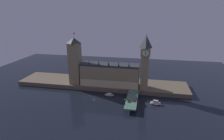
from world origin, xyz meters
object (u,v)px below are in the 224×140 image
at_px(street_lamp_mid, 137,96).
at_px(car_southbound_lead, 134,101).
at_px(pedestrian_mid_walk, 137,98).
at_px(boat_upstream, 109,95).
at_px(clock_tower, 145,61).
at_px(car_northbound_trail, 129,101).
at_px(boat_downstream, 156,103).
at_px(pedestrian_far_rail, 128,95).
at_px(street_lamp_far, 128,89).
at_px(car_northbound_lead, 130,94).
at_px(street_lamp_near, 125,101).
at_px(victoria_tower, 75,61).

bearing_deg(street_lamp_mid, car_southbound_lead, -119.28).
relative_size(pedestrian_mid_walk, boat_upstream, 0.15).
relative_size(clock_tower, boat_upstream, 5.58).
height_order(car_northbound_trail, boat_downstream, car_northbound_trail).
xyz_separation_m(pedestrian_mid_walk, pedestrian_far_rail, (-10.44, 5.99, 0.03)).
relative_size(car_southbound_lead, street_lamp_far, 0.54).
distance_m(pedestrian_mid_walk, pedestrian_far_rail, 12.03).
relative_size(car_northbound_lead, pedestrian_mid_walk, 2.53).
height_order(pedestrian_far_rail, street_lamp_far, street_lamp_far).
xyz_separation_m(car_northbound_lead, pedestrian_far_rail, (-2.61, -2.31, 0.31)).
height_order(car_southbound_lead, street_lamp_near, street_lamp_near).
bearing_deg(clock_tower, victoria_tower, 178.47).
xyz_separation_m(street_lamp_mid, boat_upstream, (-33.30, 13.20, -8.10)).
distance_m(street_lamp_far, boat_downstream, 33.98).
distance_m(car_northbound_trail, car_southbound_lead, 5.64).
relative_size(car_southbound_lead, boat_downstream, 0.33).
height_order(car_northbound_trail, pedestrian_mid_walk, pedestrian_mid_walk).
distance_m(victoria_tower, street_lamp_near, 88.77).
height_order(car_northbound_trail, boat_upstream, car_northbound_trail).
bearing_deg(boat_downstream, car_southbound_lead, -160.98).
height_order(victoria_tower, car_northbound_lead, victoria_tower).
height_order(car_northbound_lead, street_lamp_far, street_lamp_far).
height_order(car_northbound_lead, street_lamp_near, street_lamp_near).
bearing_deg(clock_tower, pedestrian_far_rail, -125.28).
bearing_deg(street_lamp_near, pedestrian_far_rail, 88.98).
bearing_deg(car_northbound_trail, street_lamp_near, -112.63).
bearing_deg(street_lamp_mid, victoria_tower, 157.77).
height_order(car_southbound_lead, street_lamp_far, street_lamp_far).
distance_m(car_southbound_lead, pedestrian_far_rail, 15.24).
bearing_deg(car_northbound_trail, car_southbound_lead, 22.24).
bearing_deg(street_lamp_mid, pedestrian_mid_walk, 103.10).
distance_m(clock_tower, victoria_tower, 87.29).
relative_size(car_southbound_lead, pedestrian_far_rail, 2.13).
relative_size(car_northbound_lead, car_southbound_lead, 1.15).
bearing_deg(street_lamp_near, victoria_tower, 145.64).
xyz_separation_m(car_northbound_trail, street_lamp_near, (-3.01, -7.22, 3.28)).
bearing_deg(boat_downstream, street_lamp_near, -150.83).
bearing_deg(pedestrian_mid_walk, boat_downstream, 1.75).
bearing_deg(pedestrian_mid_walk, street_lamp_mid, -76.90).
bearing_deg(boat_downstream, pedestrian_far_rail, 169.87).
bearing_deg(pedestrian_mid_walk, street_lamp_near, -123.39).
distance_m(car_northbound_trail, pedestrian_mid_walk, 12.10).
bearing_deg(street_lamp_near, car_northbound_trail, 67.37).
xyz_separation_m(pedestrian_mid_walk, street_lamp_far, (-10.84, 13.00, 3.63)).
xyz_separation_m(victoria_tower, street_lamp_far, (70.24, -18.58, -24.75)).
relative_size(victoria_tower, street_lamp_near, 10.14).
xyz_separation_m(pedestrian_mid_walk, boat_downstream, (19.69, 0.60, -4.69)).
xyz_separation_m(pedestrian_far_rail, boat_upstream, (-22.46, 5.49, -5.21)).
relative_size(clock_tower, car_southbound_lead, 16.67).
xyz_separation_m(victoria_tower, car_northbound_trail, (73.24, -40.80, -28.61)).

